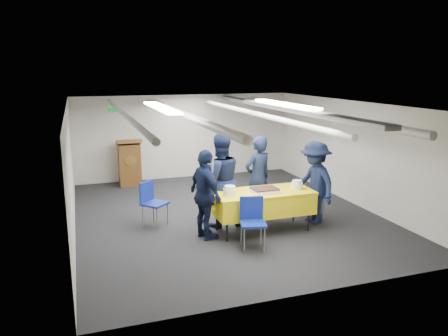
{
  "coord_description": "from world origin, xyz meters",
  "views": [
    {
      "loc": [
        -2.83,
        -8.24,
        2.97
      ],
      "look_at": [
        -0.1,
        -0.2,
        1.05
      ],
      "focal_mm": 35.0,
      "sensor_mm": 36.0,
      "label": 1
    }
  ],
  "objects_px": {
    "chair_right": "(314,192)",
    "serving_table": "(263,202)",
    "chair_left": "(151,199)",
    "podium": "(130,162)",
    "sheet_cake": "(265,190)",
    "sailor_b": "(220,180)",
    "sailor_a": "(258,178)",
    "sailor_c": "(206,195)",
    "chair_near": "(252,217)",
    "sailor_d": "(315,182)"
  },
  "relations": [
    {
      "from": "chair_right",
      "to": "serving_table",
      "type": "bearing_deg",
      "value": -164.58
    },
    {
      "from": "chair_left",
      "to": "podium",
      "type": "bearing_deg",
      "value": 90.55
    },
    {
      "from": "sheet_cake",
      "to": "chair_right",
      "type": "bearing_deg",
      "value": 18.18
    },
    {
      "from": "podium",
      "to": "chair_right",
      "type": "height_order",
      "value": "podium"
    },
    {
      "from": "serving_table",
      "to": "sailor_b",
      "type": "relative_size",
      "value": 1.03
    },
    {
      "from": "sailor_a",
      "to": "sheet_cake",
      "type": "bearing_deg",
      "value": 60.47
    },
    {
      "from": "chair_right",
      "to": "sailor_c",
      "type": "distance_m",
      "value": 2.46
    },
    {
      "from": "podium",
      "to": "chair_near",
      "type": "relative_size",
      "value": 1.44
    },
    {
      "from": "serving_table",
      "to": "chair_near",
      "type": "height_order",
      "value": "chair_near"
    },
    {
      "from": "podium",
      "to": "chair_left",
      "type": "relative_size",
      "value": 1.44
    },
    {
      "from": "podium",
      "to": "chair_left",
      "type": "height_order",
      "value": "podium"
    },
    {
      "from": "serving_table",
      "to": "chair_left",
      "type": "bearing_deg",
      "value": 153.35
    },
    {
      "from": "podium",
      "to": "chair_left",
      "type": "distance_m",
      "value": 3.19
    },
    {
      "from": "chair_right",
      "to": "sailor_b",
      "type": "bearing_deg",
      "value": 174.83
    },
    {
      "from": "sheet_cake",
      "to": "chair_near",
      "type": "relative_size",
      "value": 0.56
    },
    {
      "from": "podium",
      "to": "sailor_d",
      "type": "distance_m",
      "value": 5.1
    },
    {
      "from": "sheet_cake",
      "to": "sailor_a",
      "type": "relative_size",
      "value": 0.29
    },
    {
      "from": "sailor_a",
      "to": "sailor_c",
      "type": "distance_m",
      "value": 1.46
    },
    {
      "from": "podium",
      "to": "sailor_b",
      "type": "xyz_separation_m",
      "value": [
        1.28,
        -3.62,
        0.29
      ]
    },
    {
      "from": "sailor_d",
      "to": "serving_table",
      "type": "bearing_deg",
      "value": -91.23
    },
    {
      "from": "chair_right",
      "to": "sailor_d",
      "type": "relative_size",
      "value": 0.53
    },
    {
      "from": "chair_near",
      "to": "sailor_d",
      "type": "relative_size",
      "value": 0.53
    },
    {
      "from": "serving_table",
      "to": "sailor_a",
      "type": "xyz_separation_m",
      "value": [
        0.18,
        0.67,
        0.29
      ]
    },
    {
      "from": "sailor_d",
      "to": "sheet_cake",
      "type": "bearing_deg",
      "value": -87.87
    },
    {
      "from": "sheet_cake",
      "to": "sailor_c",
      "type": "bearing_deg",
      "value": 177.46
    },
    {
      "from": "sailor_b",
      "to": "sailor_d",
      "type": "bearing_deg",
      "value": 167.45
    },
    {
      "from": "sheet_cake",
      "to": "sailor_a",
      "type": "distance_m",
      "value": 0.76
    },
    {
      "from": "chair_left",
      "to": "sailor_b",
      "type": "distance_m",
      "value": 1.38
    },
    {
      "from": "chair_left",
      "to": "sailor_a",
      "type": "xyz_separation_m",
      "value": [
        2.1,
        -0.3,
        0.32
      ]
    },
    {
      "from": "chair_left",
      "to": "sailor_c",
      "type": "distance_m",
      "value": 1.3
    },
    {
      "from": "chair_right",
      "to": "sailor_b",
      "type": "height_order",
      "value": "sailor_b"
    },
    {
      "from": "sailor_a",
      "to": "sailor_b",
      "type": "xyz_separation_m",
      "value": [
        -0.85,
        -0.13,
        0.05
      ]
    },
    {
      "from": "serving_table",
      "to": "chair_left",
      "type": "xyz_separation_m",
      "value": [
        -1.92,
        0.97,
        -0.03
      ]
    },
    {
      "from": "sailor_c",
      "to": "sailor_d",
      "type": "xyz_separation_m",
      "value": [
        2.26,
        0.13,
        0.0
      ]
    },
    {
      "from": "serving_table",
      "to": "sailor_c",
      "type": "relative_size",
      "value": 1.15
    },
    {
      "from": "sheet_cake",
      "to": "sailor_b",
      "type": "distance_m",
      "value": 0.91
    },
    {
      "from": "chair_near",
      "to": "sailor_b",
      "type": "relative_size",
      "value": 0.48
    },
    {
      "from": "sailor_a",
      "to": "serving_table",
      "type": "bearing_deg",
      "value": 59.14
    },
    {
      "from": "chair_right",
      "to": "sailor_b",
      "type": "relative_size",
      "value": 0.48
    },
    {
      "from": "chair_left",
      "to": "sailor_a",
      "type": "relative_size",
      "value": 0.51
    },
    {
      "from": "chair_left",
      "to": "chair_right",
      "type": "bearing_deg",
      "value": -10.68
    },
    {
      "from": "sailor_a",
      "to": "sailor_b",
      "type": "relative_size",
      "value": 0.94
    },
    {
      "from": "sailor_d",
      "to": "chair_left",
      "type": "bearing_deg",
      "value": -112.42
    },
    {
      "from": "serving_table",
      "to": "podium",
      "type": "height_order",
      "value": "podium"
    },
    {
      "from": "podium",
      "to": "chair_left",
      "type": "xyz_separation_m",
      "value": [
        0.03,
        -3.19,
        -0.08
      ]
    },
    {
      "from": "sailor_b",
      "to": "sailor_c",
      "type": "height_order",
      "value": "sailor_b"
    },
    {
      "from": "serving_table",
      "to": "sailor_b",
      "type": "xyz_separation_m",
      "value": [
        -0.67,
        0.54,
        0.35
      ]
    },
    {
      "from": "podium",
      "to": "sailor_b",
      "type": "height_order",
      "value": "sailor_b"
    },
    {
      "from": "sailor_a",
      "to": "sailor_c",
      "type": "xyz_separation_m",
      "value": [
        -1.29,
        -0.69,
        -0.04
      ]
    },
    {
      "from": "sailor_c",
      "to": "sailor_a",
      "type": "bearing_deg",
      "value": -75.42
    }
  ]
}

